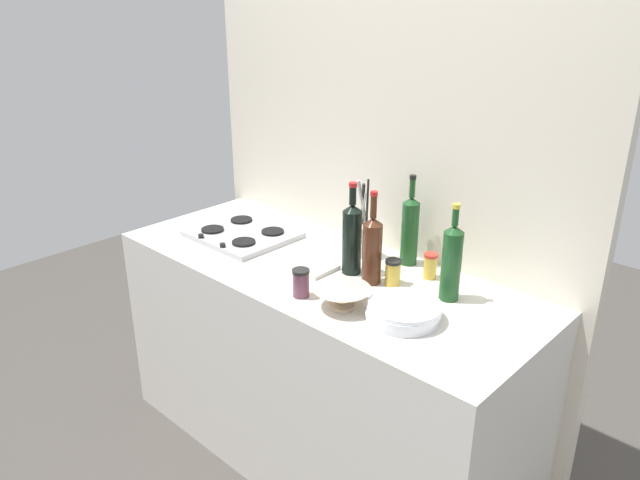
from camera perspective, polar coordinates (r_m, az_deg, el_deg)
ground_plane at (r=2.94m, az=-0.00°, el=-18.70°), size 6.00×6.00×0.00m
counter_block at (r=2.67m, az=-0.00°, el=-11.40°), size 1.80×0.70×0.90m
backsplash_panel at (r=2.63m, az=5.71°, el=4.82°), size 1.90×0.06×2.29m
stovetop_hob at (r=2.76m, az=-7.17°, el=0.58°), size 0.43×0.37×0.04m
plate_stack at (r=2.09m, az=7.71°, el=-6.57°), size 0.25×0.25×0.06m
wine_bottle_leftmost at (r=2.20m, az=12.05°, el=-1.95°), size 0.07×0.07×0.36m
wine_bottle_mid_left at (r=2.35m, az=2.96°, el=0.25°), size 0.08×0.08×0.36m
wine_bottle_mid_right at (r=2.46m, az=8.30°, el=0.97°), size 0.07×0.07×0.37m
wine_bottle_rightmost at (r=2.28m, az=4.84°, el=-0.82°), size 0.07×0.07×0.36m
mixing_bowl at (r=2.14m, az=2.03°, el=-5.26°), size 0.20×0.20×0.07m
utensil_crock at (r=2.53m, az=4.15°, el=0.24°), size 0.08×0.08×0.33m
condiment_jar_front at (r=2.21m, az=-1.77°, el=-3.97°), size 0.06×0.06×0.10m
condiment_jar_rear at (r=2.38m, az=10.16°, el=-2.36°), size 0.05×0.05×0.10m
condiment_jar_spare at (r=2.31m, az=6.74°, el=-2.99°), size 0.06×0.06×0.10m
cutting_board at (r=2.46m, az=-1.35°, el=-2.21°), size 0.25×0.15×0.02m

